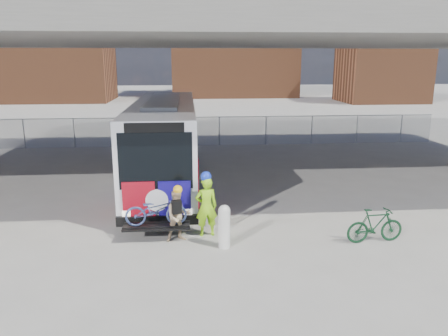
{
  "coord_description": "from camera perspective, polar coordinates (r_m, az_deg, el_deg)",
  "views": [
    {
      "loc": [
        -1.01,
        -15.37,
        5.32
      ],
      "look_at": [
        0.25,
        -0.46,
        1.6
      ],
      "focal_mm": 35.0,
      "sensor_mm": 36.0,
      "label": 1
    }
  ],
  "objects": [
    {
      "name": "cyclist_hivis",
      "position": [
        13.43,
        -2.33,
        -4.85
      ],
      "size": [
        0.75,
        0.56,
        2.06
      ],
      "rotation": [
        0.0,
        0.0,
        3.31
      ],
      "color": "#94E217",
      "rests_on": "ground"
    },
    {
      "name": "ground",
      "position": [
        16.29,
        -1.01,
        -5.1
      ],
      "size": [
        160.0,
        160.0,
        0.0
      ],
      "primitive_type": "plane",
      "color": "#9E9991",
      "rests_on": "ground"
    },
    {
      "name": "overpass",
      "position": [
        19.43,
        -1.93,
        17.57
      ],
      "size": [
        40.0,
        16.0,
        7.95
      ],
      "color": "#605E59",
      "rests_on": "ground"
    },
    {
      "name": "bike_parked",
      "position": [
        13.83,
        19.13,
        -7.11
      ],
      "size": [
        1.8,
        0.63,
        1.06
      ],
      "primitive_type": "imported",
      "rotation": [
        0.0,
        0.0,
        1.65
      ],
      "color": "#12391F",
      "rests_on": "ground"
    },
    {
      "name": "bus",
      "position": [
        19.31,
        -7.72,
        4.26
      ],
      "size": [
        2.67,
        12.92,
        3.69
      ],
      "color": "silver",
      "rests_on": "ground"
    },
    {
      "name": "cyclist_tan",
      "position": [
        13.15,
        -5.98,
        -6.1
      ],
      "size": [
        0.9,
        0.78,
        1.75
      ],
      "rotation": [
        0.0,
        0.0,
        0.26
      ],
      "color": "tan",
      "rests_on": "ground"
    },
    {
      "name": "brick_buildings",
      "position": [
        63.63,
        -2.9,
        14.03
      ],
      "size": [
        54.0,
        22.0,
        12.0
      ],
      "color": "brown",
      "rests_on": "ground"
    },
    {
      "name": "bollard",
      "position": [
        12.68,
        0.04,
        -7.43
      ],
      "size": [
        0.34,
        0.34,
        1.3
      ],
      "color": "white",
      "rests_on": "ground"
    },
    {
      "name": "chainlink_fence",
      "position": [
        27.66,
        -2.7,
        5.85
      ],
      "size": [
        30.0,
        0.06,
        30.0
      ],
      "color": "gray",
      "rests_on": "ground"
    },
    {
      "name": "smokestack",
      "position": [
        72.31,
        7.61,
        19.54
      ],
      "size": [
        2.2,
        2.2,
        25.0
      ],
      "primitive_type": "cylinder",
      "color": "brown",
      "rests_on": "ground"
    }
  ]
}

